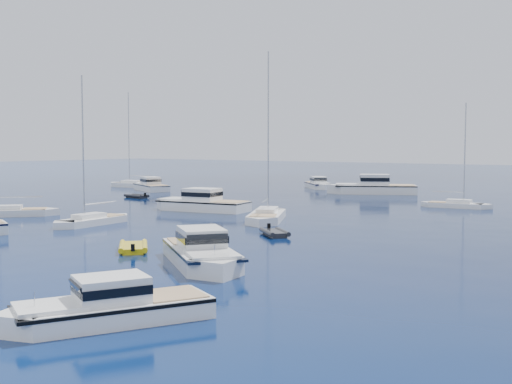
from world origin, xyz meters
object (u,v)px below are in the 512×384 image
sailboat_fore (92,225)px  tender_yellow (133,250)px  motor_cruiser_right (202,265)px  motor_cruiser_near (107,323)px

sailboat_fore → tender_yellow: 15.04m
motor_cruiser_right → sailboat_fore: bearing=-76.2°
motor_cruiser_near → tender_yellow: 17.37m
motor_cruiser_right → tender_yellow: (-7.06, 1.26, 0.00)m
motor_cruiser_near → sailboat_fore: 32.07m
motor_cruiser_near → tender_yellow: (-11.94, 12.61, 0.00)m
motor_cruiser_near → motor_cruiser_right: size_ratio=0.86×
motor_cruiser_near → tender_yellow: bearing=-20.1°
motor_cruiser_right → sailboat_fore: size_ratio=0.79×
sailboat_fore → tender_yellow: (13.05, -7.48, 0.00)m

